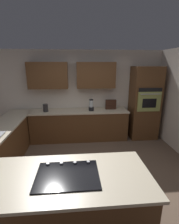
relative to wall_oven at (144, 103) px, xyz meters
name	(u,v)px	position (x,y,z in m)	size (l,w,h in m)	color
ground_plane	(87,174)	(1.85, 1.72, -1.07)	(14.00, 14.00, 0.00)	brown
wall_back	(80,90)	(1.92, -0.33, 0.38)	(6.00, 0.44, 2.60)	silver
lower_cabinets_back	(79,125)	(1.95, 0.00, -0.64)	(2.80, 0.60, 0.86)	brown
countertop_back	(79,111)	(1.95, 0.00, -0.19)	(2.84, 0.64, 0.04)	beige
lower_cabinets_side	(4,147)	(3.67, 1.17, -0.64)	(0.60, 2.90, 0.86)	brown
countertop_side	(1,128)	(3.67, 1.17, -0.19)	(0.64, 2.94, 0.04)	beige
island_base	(69,206)	(2.16, 2.90, -0.64)	(1.97, 0.89, 0.86)	brown
island_top	(68,177)	(2.16, 2.90, -0.19)	(2.05, 0.97, 0.04)	beige
wall_oven	(144,103)	(0.00, 0.00, 0.00)	(0.80, 0.66, 2.14)	brown
cooktop	(68,175)	(2.16, 2.90, -0.17)	(0.76, 0.56, 0.03)	black
blender	(91,106)	(1.60, 0.04, -0.03)	(0.15, 0.15, 0.33)	black
spice_rack	(111,104)	(1.00, -0.08, -0.03)	(0.31, 0.11, 0.28)	#381E14
kettle	(46,108)	(2.90, 0.04, -0.06)	(0.14, 0.14, 0.22)	#262628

